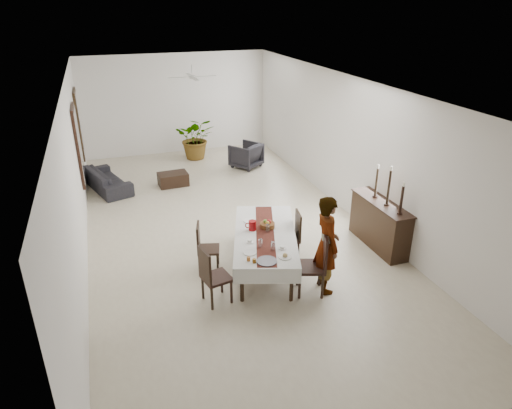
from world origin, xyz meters
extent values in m
cube|color=beige|center=(0.00, 0.00, 0.00)|extent=(6.00, 12.00, 0.00)
cube|color=white|center=(0.00, 0.00, 3.20)|extent=(6.00, 12.00, 0.02)
cube|color=white|center=(0.00, 6.00, 1.60)|extent=(6.00, 0.02, 3.20)
cube|color=white|center=(0.00, -6.00, 1.60)|extent=(6.00, 0.02, 3.20)
cube|color=white|center=(-3.00, 0.00, 1.60)|extent=(0.02, 12.00, 3.20)
cube|color=white|center=(3.00, 0.00, 1.60)|extent=(0.02, 12.00, 3.20)
cube|color=black|center=(0.25, -1.82, 0.69)|extent=(1.64, 2.48, 0.05)
cylinder|color=black|center=(-0.49, -2.72, 0.34)|extent=(0.08, 0.08, 0.67)
cylinder|color=black|center=(0.31, -2.99, 0.34)|extent=(0.08, 0.08, 0.67)
cylinder|color=black|center=(0.20, -0.65, 0.34)|extent=(0.08, 0.08, 0.67)
cylinder|color=black|center=(1.00, -0.92, 0.34)|extent=(0.08, 0.08, 0.67)
cube|color=silver|center=(0.25, -1.82, 0.72)|extent=(1.85, 2.70, 0.01)
cube|color=white|center=(-0.28, -1.64, 0.58)|extent=(0.79, 2.35, 0.29)
cube|color=white|center=(0.79, -2.00, 0.58)|extent=(0.79, 2.35, 0.29)
cube|color=silver|center=(-0.14, -2.99, 0.58)|extent=(1.08, 0.37, 0.29)
cube|color=white|center=(0.64, -0.65, 0.58)|extent=(1.08, 0.37, 0.29)
cube|color=maroon|center=(0.25, -1.82, 0.73)|extent=(1.08, 2.38, 0.00)
cylinder|color=maroon|center=(0.07, -1.61, 0.82)|extent=(0.18, 0.18, 0.19)
torus|color=maroon|center=(-0.01, -1.58, 0.82)|extent=(0.12, 0.05, 0.11)
cylinder|color=silver|center=(0.17, -2.45, 0.81)|extent=(0.07, 0.07, 0.16)
cylinder|color=white|center=(0.00, -2.29, 0.81)|extent=(0.07, 0.07, 0.16)
cylinder|color=silver|center=(0.31, -1.79, 0.81)|extent=(0.07, 0.07, 0.16)
cylinder|color=white|center=(0.35, -2.45, 0.76)|extent=(0.09, 0.09, 0.06)
cylinder|color=silver|center=(0.35, -2.45, 0.73)|extent=(0.14, 0.14, 0.01)
cylinder|color=white|center=(-0.12, -2.05, 0.76)|extent=(0.09, 0.09, 0.06)
cylinder|color=white|center=(-0.12, -2.05, 0.73)|extent=(0.14, 0.14, 0.01)
cylinder|color=silver|center=(0.28, -2.74, 0.74)|extent=(0.23, 0.23, 0.01)
sphere|color=tan|center=(0.28, -2.74, 0.76)|extent=(0.09, 0.09, 0.09)
cylinder|color=silver|center=(-0.25, -2.41, 0.74)|extent=(0.23, 0.23, 0.01)
cylinder|color=white|center=(0.13, -1.22, 0.74)|extent=(0.23, 0.23, 0.01)
cylinder|color=#414146|center=(-0.06, -2.77, 0.74)|extent=(0.34, 0.34, 0.02)
cylinder|color=brown|center=(-0.27, -2.73, 0.76)|extent=(0.06, 0.06, 0.07)
cylinder|color=#904D15|center=(-0.35, -2.65, 0.76)|extent=(0.06, 0.06, 0.07)
cylinder|color=brown|center=(0.38, -1.61, 0.78)|extent=(0.29, 0.29, 0.10)
sphere|color=maroon|center=(0.41, -1.60, 0.85)|extent=(0.09, 0.09, 0.09)
sphere|color=#568C2A|center=(0.35, -1.57, 0.85)|extent=(0.08, 0.08, 0.08)
sphere|color=gold|center=(0.36, -1.65, 0.85)|extent=(0.08, 0.08, 0.08)
cube|color=black|center=(0.72, -2.85, 0.50)|extent=(0.61, 0.61, 0.05)
cylinder|color=black|center=(0.84, -3.10, 0.24)|extent=(0.06, 0.06, 0.48)
cylinder|color=black|center=(0.97, -2.73, 0.24)|extent=(0.06, 0.06, 0.48)
cylinder|color=black|center=(0.47, -2.97, 0.24)|extent=(0.06, 0.06, 0.48)
cylinder|color=black|center=(0.60, -2.60, 0.24)|extent=(0.06, 0.06, 0.48)
cube|color=black|center=(0.93, -2.92, 0.83)|extent=(0.20, 0.47, 0.61)
cube|color=black|center=(0.81, -1.64, 0.44)|extent=(0.49, 0.49, 0.05)
cylinder|color=black|center=(0.94, -1.84, 0.21)|extent=(0.05, 0.05, 0.41)
cylinder|color=black|center=(1.01, -1.51, 0.21)|extent=(0.05, 0.05, 0.41)
cylinder|color=black|center=(0.61, -1.78, 0.21)|extent=(0.05, 0.05, 0.41)
cylinder|color=black|center=(0.67, -1.44, 0.21)|extent=(0.05, 0.05, 0.41)
cube|color=black|center=(0.99, -1.68, 0.72)|extent=(0.12, 0.42, 0.53)
cube|color=black|center=(-0.89, -2.58, 0.46)|extent=(0.52, 0.52, 0.05)
cylinder|color=black|center=(-1.11, -2.43, 0.22)|extent=(0.05, 0.05, 0.44)
cylinder|color=black|center=(-1.03, -2.79, 0.22)|extent=(0.05, 0.05, 0.44)
cylinder|color=black|center=(-0.75, -2.36, 0.22)|extent=(0.05, 0.05, 0.44)
cylinder|color=black|center=(-0.68, -2.72, 0.22)|extent=(0.05, 0.05, 0.44)
cube|color=black|center=(-1.09, -2.62, 0.77)|extent=(0.13, 0.44, 0.57)
cube|color=black|center=(-0.78, -1.53, 0.42)|extent=(0.50, 0.50, 0.05)
cylinder|color=black|center=(-0.89, -1.33, 0.20)|extent=(0.05, 0.05, 0.40)
cylinder|color=black|center=(-0.98, -1.65, 0.20)|extent=(0.05, 0.05, 0.40)
cylinder|color=black|center=(-0.57, -1.42, 0.20)|extent=(0.05, 0.05, 0.40)
cylinder|color=black|center=(-0.66, -1.74, 0.20)|extent=(0.05, 0.05, 0.40)
cube|color=black|center=(-0.95, -1.48, 0.69)|extent=(0.15, 0.40, 0.51)
imported|color=gray|center=(1.01, -2.84, 0.89)|extent=(0.49, 0.69, 1.79)
cube|color=black|center=(2.78, -1.79, 0.48)|extent=(0.43, 1.61, 0.97)
cube|color=black|center=(2.78, -1.79, 0.98)|extent=(0.47, 1.67, 0.03)
cylinder|color=black|center=(2.78, -2.38, 1.01)|extent=(0.11, 0.11, 0.03)
cylinder|color=black|center=(2.78, -2.38, 1.30)|extent=(0.05, 0.05, 0.54)
cylinder|color=white|center=(2.78, -2.38, 1.61)|extent=(0.04, 0.04, 0.09)
cylinder|color=black|center=(2.78, -1.95, 1.01)|extent=(0.11, 0.11, 0.03)
cylinder|color=black|center=(2.78, -1.95, 1.38)|extent=(0.05, 0.05, 0.70)
cylinder|color=beige|center=(2.78, -1.95, 1.77)|extent=(0.04, 0.04, 0.09)
cylinder|color=black|center=(2.78, -1.53, 1.01)|extent=(0.11, 0.11, 0.03)
cylinder|color=black|center=(2.78, -1.53, 1.32)|extent=(0.05, 0.05, 0.59)
cylinder|color=beige|center=(2.78, -1.53, 1.66)|extent=(0.04, 0.04, 0.09)
imported|color=#242227|center=(-2.44, 3.29, 0.28)|extent=(1.29, 2.03, 0.55)
imported|color=#252327|center=(1.67, 3.75, 0.37)|extent=(1.13, 1.13, 0.75)
cube|color=black|center=(-0.71, 2.98, 0.18)|extent=(0.82, 0.57, 0.35)
imported|color=#275B24|center=(0.42, 5.08, 0.68)|extent=(1.48, 1.37, 1.36)
cube|color=black|center=(-2.96, 2.20, 1.60)|extent=(0.06, 1.05, 1.85)
cube|color=silver|center=(-2.92, 2.20, 1.60)|extent=(0.01, 0.90, 1.70)
cube|color=black|center=(-2.96, 4.30, 1.60)|extent=(0.06, 1.05, 1.85)
cube|color=silver|center=(-2.92, 4.30, 1.60)|extent=(0.01, 0.90, 1.70)
cylinder|color=white|center=(0.00, 3.00, 3.10)|extent=(0.04, 0.04, 0.20)
cylinder|color=silver|center=(0.00, 3.00, 2.90)|extent=(0.16, 0.16, 0.08)
cube|color=silver|center=(0.00, 3.35, 2.90)|extent=(0.10, 0.55, 0.01)
cube|color=silver|center=(0.00, 2.65, 2.90)|extent=(0.10, 0.55, 0.01)
cube|color=silver|center=(0.35, 3.00, 2.90)|extent=(0.55, 0.10, 0.01)
cube|color=white|center=(-0.35, 3.00, 2.90)|extent=(0.55, 0.10, 0.01)
camera|label=1|loc=(-2.37, -8.91, 4.76)|focal=32.00mm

